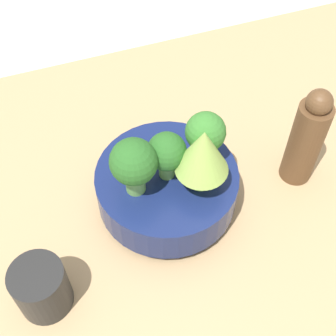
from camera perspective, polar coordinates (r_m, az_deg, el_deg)
name	(u,v)px	position (r m, az deg, el deg)	size (l,w,h in m)	color
ground_plane	(181,211)	(0.74, 1.56, -5.28)	(6.00, 6.00, 0.00)	silver
table	(181,205)	(0.73, 1.59, -4.50)	(1.15, 0.74, 0.04)	tan
bowl	(168,189)	(0.67, 0.00, -2.62)	(0.20, 0.20, 0.07)	navy
broccoli_floret_left	(134,164)	(0.59, -4.21, 0.54)	(0.06, 0.06, 0.09)	#6BA34C
broccoli_floret_right	(205,133)	(0.63, 4.59, 4.24)	(0.06, 0.06, 0.08)	#7AB256
romanesco_piece_near	(203,153)	(0.59, 4.28, 1.87)	(0.07, 0.07, 0.11)	#609347
broccoli_floret_center	(168,156)	(0.61, 0.00, 1.52)	(0.05, 0.05, 0.08)	#6BA34C
cup	(42,288)	(0.62, -15.17, -13.93)	(0.07, 0.07, 0.08)	black
pepper_mill	(306,139)	(0.70, 16.52, 3.44)	(0.05, 0.05, 0.17)	brown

